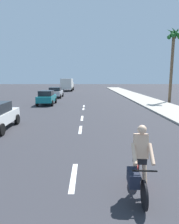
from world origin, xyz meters
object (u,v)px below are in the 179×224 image
at_px(parked_car_silver, 56,92).
at_px(palm_tree_far, 173,45).
at_px(cyclist, 139,165).
at_px(delivery_truck, 67,84).
at_px(parked_car_teal, 47,97).

bearing_deg(parked_car_silver, palm_tree_far, -23.39).
bearing_deg(cyclist, parked_car_silver, -72.77).
bearing_deg(parked_car_silver, delivery_truck, 88.78).
relative_size(parked_car_teal, parked_car_silver, 0.89).
xyz_separation_m(cyclist, parked_car_teal, (-5.82, 17.45, 0.00)).
height_order(delivery_truck, palm_tree_far, palm_tree_far).
bearing_deg(cyclist, parked_car_teal, -67.80).
bearing_deg(parked_car_teal, delivery_truck, 89.48).
distance_m(parked_car_teal, delivery_truck, 23.89).
height_order(parked_car_teal, delivery_truck, delivery_truck).
relative_size(parked_car_teal, palm_tree_far, 0.43).
distance_m(parked_car_teal, palm_tree_far, 15.75).
bearing_deg(palm_tree_far, parked_car_silver, 157.25).
distance_m(parked_car_silver, delivery_truck, 15.73).
bearing_deg(parked_car_teal, cyclist, -72.47).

